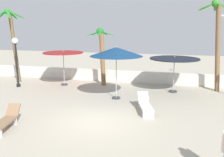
# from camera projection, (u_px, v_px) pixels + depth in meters

# --- Properties ---
(ground_plane) EXTENTS (56.00, 56.00, 0.00)m
(ground_plane) POSITION_uv_depth(u_px,v_px,m) (96.00, 121.00, 11.54)
(ground_plane) COLOR #B2A893
(boundary_wall) EXTENTS (25.20, 0.30, 0.87)m
(boundary_wall) POSITION_uv_depth(u_px,v_px,m) (129.00, 77.00, 19.33)
(boundary_wall) COLOR silver
(boundary_wall) RESTS_ON ground_plane
(patio_umbrella_0) EXTENTS (2.87, 2.87, 2.53)m
(patio_umbrella_0) POSITION_uv_depth(u_px,v_px,m) (63.00, 54.00, 17.98)
(patio_umbrella_0) COLOR #333338
(patio_umbrella_0) RESTS_ON ground_plane
(patio_umbrella_1) EXTENTS (3.17, 3.17, 2.36)m
(patio_umbrella_1) POSITION_uv_depth(u_px,v_px,m) (174.00, 60.00, 16.10)
(patio_umbrella_1) COLOR #333338
(patio_umbrella_1) RESTS_ON ground_plane
(patio_umbrella_2) EXTENTS (3.10, 3.10, 3.12)m
(patio_umbrella_2) POSITION_uv_depth(u_px,v_px,m) (116.00, 52.00, 14.49)
(patio_umbrella_2) COLOR #333338
(patio_umbrella_2) RESTS_ON ground_plane
(palm_tree_0) EXTENTS (2.57, 2.58, 5.54)m
(palm_tree_0) POSITION_uv_depth(u_px,v_px,m) (12.00, 36.00, 18.92)
(palm_tree_0) COLOR brown
(palm_tree_0) RESTS_ON ground_plane
(palm_tree_1) EXTENTS (2.39, 2.37, 5.91)m
(palm_tree_1) POSITION_uv_depth(u_px,v_px,m) (217.00, 37.00, 16.09)
(palm_tree_1) COLOR brown
(palm_tree_1) RESTS_ON ground_plane
(palm_tree_2) EXTENTS (1.94, 2.03, 4.16)m
(palm_tree_2) POSITION_uv_depth(u_px,v_px,m) (102.00, 50.00, 17.97)
(palm_tree_2) COLOR brown
(palm_tree_2) RESTS_ON ground_plane
(lamp_post_0) EXTENTS (0.42, 0.42, 3.48)m
(lamp_post_0) POSITION_uv_depth(u_px,v_px,m) (16.00, 54.00, 17.47)
(lamp_post_0) COLOR black
(lamp_post_0) RESTS_ON ground_plane
(lounge_chair_0) EXTENTS (0.87, 1.96, 0.84)m
(lounge_chair_0) POSITION_uv_depth(u_px,v_px,m) (6.00, 120.00, 10.66)
(lounge_chair_0) COLOR #B7B7BC
(lounge_chair_0) RESTS_ON ground_plane
(lounge_chair_2) EXTENTS (1.08, 1.95, 0.83)m
(lounge_chair_2) POSITION_uv_depth(u_px,v_px,m) (145.00, 104.00, 12.68)
(lounge_chair_2) COLOR #B7B7BC
(lounge_chair_2) RESTS_ON ground_plane
(seagull_0) EXTENTS (0.47, 1.03, 0.16)m
(seagull_0) POSITION_uv_depth(u_px,v_px,m) (222.00, 16.00, 18.50)
(seagull_0) COLOR white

